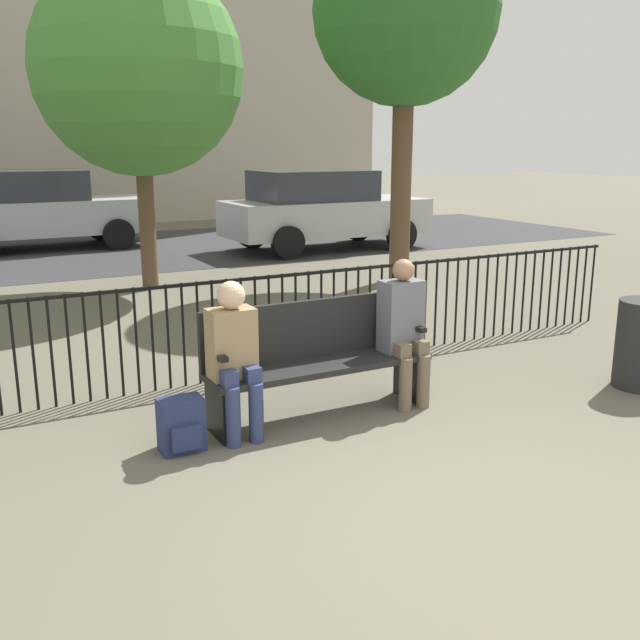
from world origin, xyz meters
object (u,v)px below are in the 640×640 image
object	(u,v)px
park_bench	(315,355)
backpack	(182,425)
seated_person_0	(234,351)
tree_2	(406,12)
tree_1	(138,70)
parked_car_1	(322,209)
parked_car_0	(39,208)
seated_person_1	(404,325)

from	to	relation	value
park_bench	backpack	distance (m)	1.24
seated_person_0	backpack	distance (m)	0.65
seated_person_0	tree_2	size ratio (longest dim) A/B	0.22
tree_1	tree_2	world-z (taller)	tree_2
parked_car_1	park_bench	bearing A→B (deg)	-118.83
tree_1	parked_car_1	xyz separation A→B (m)	(4.27, 2.39, -2.32)
seated_person_0	backpack	xyz separation A→B (m)	(-0.44, -0.07, -0.47)
seated_person_0	tree_2	bearing A→B (deg)	45.01
parked_car_0	tree_2	bearing A→B (deg)	-54.56
parked_car_0	tree_1	bearing A→B (deg)	-80.52
park_bench	seated_person_0	bearing A→B (deg)	-169.94
backpack	tree_2	bearing A→B (deg)	42.84
seated_person_0	parked_car_1	distance (m)	9.82
park_bench	tree_1	world-z (taller)	tree_1
backpack	parked_car_0	size ratio (longest dim) A/B	0.09
seated_person_1	parked_car_1	world-z (taller)	parked_car_1
backpack	seated_person_0	bearing A→B (deg)	8.67
backpack	tree_1	distance (m)	6.82
tree_1	parked_car_0	bearing A→B (deg)	99.48
tree_2	parked_car_0	world-z (taller)	tree_2
seated_person_1	tree_2	bearing A→B (deg)	55.83
seated_person_0	parked_car_0	size ratio (longest dim) A/B	0.28
tree_1	seated_person_0	bearing A→B (deg)	-99.28
park_bench	seated_person_0	world-z (taller)	seated_person_0
parked_car_0	parked_car_1	distance (m)	5.86
parked_car_1	parked_car_0	bearing A→B (deg)	151.33
tree_1	parked_car_1	world-z (taller)	tree_1
tree_2	parked_car_1	xyz separation A→B (m)	(0.56, 3.62, -3.19)
seated_person_1	tree_1	world-z (taller)	tree_1
seated_person_1	tree_2	xyz separation A→B (m)	(3.17, 4.68, 3.35)
tree_2	park_bench	bearing A→B (deg)	-130.88
tree_2	tree_1	bearing A→B (deg)	161.62
tree_2	parked_car_0	size ratio (longest dim) A/B	1.30
tree_1	parked_car_0	xyz separation A→B (m)	(-0.87, 5.20, -2.32)
seated_person_0	tree_2	distance (m)	7.42
seated_person_0	parked_car_0	distance (m)	11.11
tree_1	tree_2	bearing A→B (deg)	-18.38
seated_person_0	tree_1	xyz separation A→B (m)	(0.97, 5.91, 2.50)
backpack	tree_1	size ratio (longest dim) A/B	0.08
park_bench	parked_car_0	xyz separation A→B (m)	(-0.64, 10.98, 0.35)
backpack	park_bench	bearing A→B (deg)	9.54
park_bench	seated_person_1	xyz separation A→B (m)	(0.76, -0.13, 0.18)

